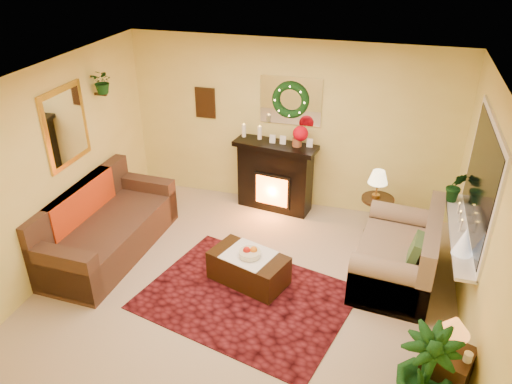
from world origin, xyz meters
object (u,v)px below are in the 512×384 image
(sofa, at_px, (107,225))
(fireplace, at_px, (275,176))
(side_table_round, at_px, (376,214))
(end_table_square, at_px, (446,370))
(loveseat, at_px, (397,249))
(coffee_table, at_px, (249,267))

(sofa, bearing_deg, fireplace, 46.39)
(fireplace, distance_m, side_table_round, 1.64)
(side_table_round, height_order, end_table_square, side_table_round)
(sofa, distance_m, end_table_square, 4.47)
(loveseat, xyz_separation_m, side_table_round, (-0.32, 0.95, -0.09))
(side_table_round, xyz_separation_m, end_table_square, (0.84, -2.65, -0.05))
(coffee_table, bearing_deg, sofa, -164.61)
(coffee_table, bearing_deg, end_table_square, -7.08)
(sofa, height_order, loveseat, sofa)
(fireplace, xyz_separation_m, coffee_table, (0.14, -1.92, -0.34))
(side_table_round, bearing_deg, sofa, -157.45)
(fireplace, relative_size, side_table_round, 1.89)
(sofa, bearing_deg, loveseat, 9.88)
(loveseat, xyz_separation_m, end_table_square, (0.52, -1.70, -0.15))
(end_table_square, distance_m, coffee_table, 2.53)
(fireplace, xyz_separation_m, side_table_round, (1.58, -0.37, -0.23))
(fireplace, xyz_separation_m, loveseat, (1.90, -1.32, -0.13))
(side_table_round, bearing_deg, loveseat, -71.58)
(sofa, height_order, fireplace, fireplace)
(fireplace, height_order, loveseat, fireplace)
(side_table_round, height_order, coffee_table, side_table_round)
(sofa, xyz_separation_m, coffee_table, (2.02, -0.11, -0.22))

